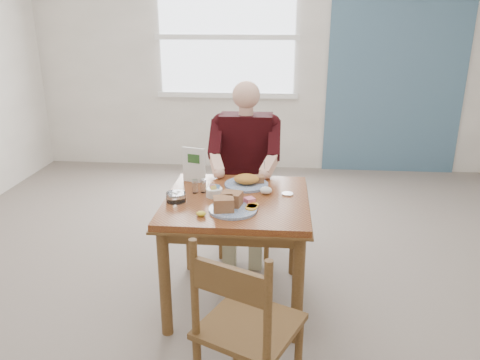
# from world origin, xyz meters

# --- Properties ---
(floor) EXTENTS (6.00, 6.00, 0.00)m
(floor) POSITION_xyz_m (0.00, 0.00, 0.00)
(floor) COLOR slate
(floor) RESTS_ON ground
(wall_back) EXTENTS (5.50, 0.00, 5.50)m
(wall_back) POSITION_xyz_m (0.00, 3.00, 1.40)
(wall_back) COLOR white
(wall_back) RESTS_ON ground
(accent_panel) EXTENTS (1.60, 0.02, 2.80)m
(accent_panel) POSITION_xyz_m (1.60, 2.98, 1.40)
(accent_panel) COLOR #456780
(accent_panel) RESTS_ON ground
(lemon_wedge) EXTENTS (0.06, 0.04, 0.03)m
(lemon_wedge) POSITION_xyz_m (-0.18, -0.30, 0.77)
(lemon_wedge) COLOR yellow
(lemon_wedge) RESTS_ON table
(napkin) EXTENTS (0.09, 0.08, 0.05)m
(napkin) POSITION_xyz_m (0.18, 0.09, 0.77)
(napkin) COLOR white
(napkin) RESTS_ON table
(metal_dish) EXTENTS (0.08, 0.08, 0.01)m
(metal_dish) POSITION_xyz_m (0.32, 0.09, 0.75)
(metal_dish) COLOR silver
(metal_dish) RESTS_ON table
(window) EXTENTS (1.72, 0.04, 1.42)m
(window) POSITION_xyz_m (-0.40, 2.97, 1.60)
(window) COLOR white
(window) RESTS_ON wall_back
(table) EXTENTS (0.92, 0.92, 0.75)m
(table) POSITION_xyz_m (0.00, 0.00, 0.64)
(table) COLOR brown
(table) RESTS_ON ground
(chair_far) EXTENTS (0.42, 0.42, 0.95)m
(chair_far) POSITION_xyz_m (0.00, 0.80, 0.48)
(chair_far) COLOR brown
(chair_far) RESTS_ON ground
(chair_near) EXTENTS (0.56, 0.56, 0.95)m
(chair_near) POSITION_xyz_m (0.13, -0.94, 0.48)
(chair_near) COLOR brown
(chair_near) RESTS_ON ground
(diner) EXTENTS (0.53, 0.56, 1.39)m
(diner) POSITION_xyz_m (0.00, 0.71, 0.81)
(diner) COLOR tan
(diner) RESTS_ON chair_far
(near_plate) EXTENTS (0.31, 0.30, 0.10)m
(near_plate) POSITION_xyz_m (-0.01, -0.20, 0.79)
(near_plate) COLOR white
(near_plate) RESTS_ON table
(far_plate) EXTENTS (0.34, 0.34, 0.08)m
(far_plate) POSITION_xyz_m (0.05, 0.24, 0.78)
(far_plate) COLOR white
(far_plate) RESTS_ON table
(caddy) EXTENTS (0.12, 0.12, 0.08)m
(caddy) POSITION_xyz_m (-0.14, 0.02, 0.78)
(caddy) COLOR white
(caddy) RESTS_ON table
(shakers) EXTENTS (0.10, 0.07, 0.09)m
(shakers) POSITION_xyz_m (-0.25, 0.08, 0.80)
(shakers) COLOR white
(shakers) RESTS_ON table
(creamer) EXTENTS (0.15, 0.15, 0.06)m
(creamer) POSITION_xyz_m (-0.37, -0.09, 0.78)
(creamer) COLOR white
(creamer) RESTS_ON table
(menu) EXTENTS (0.16, 0.06, 0.25)m
(menu) POSITION_xyz_m (-0.32, 0.28, 0.87)
(menu) COLOR white
(menu) RESTS_ON table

